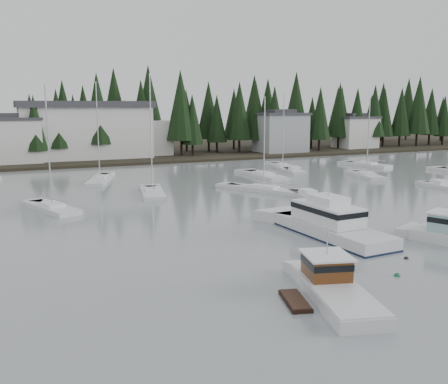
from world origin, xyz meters
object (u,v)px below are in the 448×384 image
(lobster_boat_brown, at_px, (332,290))
(sailboat_4, at_px, (100,181))
(sailboat_3, at_px, (52,210))
(sailboat_9, at_px, (264,177))
(sailboat_11, at_px, (264,191))
(runabout_4, at_px, (294,172))
(sailboat_5, at_px, (153,194))
(sailboat_7, at_px, (283,168))
(sailboat_0, at_px, (367,166))
(harbor_inn, at_px, (97,130))
(runabout_2, at_px, (439,187))
(sailboat_8, at_px, (366,177))
(house_west, at_px, (14,139))
(house_east_a, at_px, (281,132))
(cabin_cruiser_center, at_px, (330,227))
(runabout_1, at_px, (308,197))
(house_east_b, at_px, (355,131))

(lobster_boat_brown, xyz_separation_m, sailboat_4, (-3.82, 49.09, -0.39))
(sailboat_3, bearing_deg, sailboat_9, -87.88)
(sailboat_11, xyz_separation_m, runabout_4, (12.91, 13.40, 0.07))
(sailboat_5, bearing_deg, sailboat_7, -48.40)
(sailboat_4, bearing_deg, sailboat_5, -145.26)
(lobster_boat_brown, bearing_deg, sailboat_0, -25.70)
(harbor_inn, distance_m, runabout_2, 63.10)
(sailboat_4, xyz_separation_m, sailboat_8, (37.14, -12.09, -0.01))
(sailboat_9, bearing_deg, sailboat_0, -79.14)
(house_west, relative_size, runabout_2, 1.76)
(house_east_a, relative_size, sailboat_0, 0.85)
(house_east_a, bearing_deg, harbor_inn, 173.64)
(sailboat_4, bearing_deg, house_east_a, -41.48)
(sailboat_4, bearing_deg, harbor_inn, 9.78)
(sailboat_7, height_order, sailboat_11, sailboat_7)
(sailboat_11, bearing_deg, cabin_cruiser_center, 136.16)
(runabout_1, bearing_deg, harbor_inn, 24.60)
(house_east_b, height_order, runabout_2, house_east_b)
(sailboat_5, distance_m, sailboat_9, 21.04)
(house_east_b, distance_m, harbor_inn, 61.02)
(house_east_b, xyz_separation_m, sailboat_8, (-28.65, -38.58, -4.33))
(house_west, xyz_separation_m, house_east_a, (54.00, -1.00, 0.25))
(sailboat_0, distance_m, sailboat_9, 23.45)
(house_west, relative_size, sailboat_5, 0.64)
(lobster_boat_brown, distance_m, sailboat_3, 33.36)
(sailboat_9, distance_m, runabout_4, 7.15)
(house_east_b, relative_size, harbor_inn, 0.32)
(sailboat_5, xyz_separation_m, sailboat_7, (27.35, 15.65, -0.03))
(sailboat_0, distance_m, sailboat_11, 33.02)
(house_east_b, distance_m, runabout_4, 46.80)
(sailboat_3, xyz_separation_m, runabout_4, (38.14, 14.55, 0.05))
(lobster_boat_brown, relative_size, sailboat_5, 0.60)
(cabin_cruiser_center, relative_size, sailboat_11, 1.02)
(runabout_1, bearing_deg, house_east_a, -18.30)
(sailboat_3, xyz_separation_m, runabout_1, (27.67, -5.05, 0.05))
(sailboat_0, height_order, runabout_4, sailboat_0)
(house_east_a, distance_m, sailboat_3, 67.21)
(lobster_boat_brown, xyz_separation_m, sailboat_8, (33.32, 37.00, -0.40))
(harbor_inn, relative_size, sailboat_7, 2.22)
(house_west, height_order, house_east_b, house_west)
(cabin_cruiser_center, distance_m, sailboat_3, 28.22)
(sailboat_9, height_order, runabout_1, sailboat_9)
(sailboat_7, distance_m, sailboat_9, 11.02)
(lobster_boat_brown, distance_m, cabin_cruiser_center, 13.70)
(sailboat_0, bearing_deg, sailboat_3, 91.55)
(sailboat_3, bearing_deg, sailboat_11, -106.69)
(sailboat_8, distance_m, runabout_1, 20.68)
(harbor_inn, xyz_separation_m, sailboat_9, (18.40, -34.47, -5.72))
(runabout_2, bearing_deg, sailboat_3, 84.64)
(sailboat_11, xyz_separation_m, runabout_2, (22.39, -6.80, 0.07))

